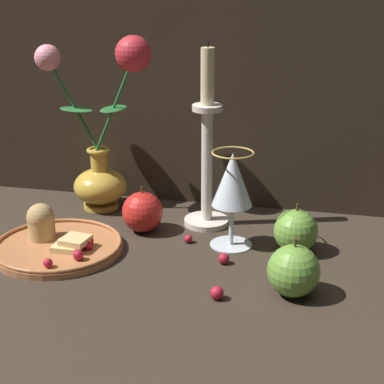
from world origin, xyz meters
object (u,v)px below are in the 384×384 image
apple_near_glass (142,212)px  candlestick (207,155)px  apple_beside_vase (296,231)px  plate_with_pastries (55,242)px  wine_glass (232,183)px  apple_at_table_edge (294,271)px  vase (102,145)px

apple_near_glass → candlestick: bearing=28.7°
apple_near_glass → apple_beside_vase: bearing=-5.5°
candlestick → apple_near_glass: candlestick is taller
plate_with_pastries → apple_near_glass: bearing=42.4°
plate_with_pastries → apple_near_glass: 0.16m
apple_near_glass → wine_glass: bearing=-8.6°
wine_glass → apple_at_table_edge: wine_glass is taller
apple_beside_vase → wine_glass: bearing=179.3°
apple_beside_vase → apple_near_glass: bearing=174.5°
wine_glass → apple_at_table_edge: size_ratio=1.86×
apple_beside_vase → candlestick: bearing=153.5°
vase → plate_with_pastries: vase is taller
plate_with_pastries → wine_glass: bearing=16.5°
wine_glass → apple_beside_vase: size_ratio=1.94×
wine_glass → apple_at_table_edge: 0.20m
vase → plate_with_pastries: size_ratio=1.55×
vase → apple_beside_vase: size_ratio=3.91×
wine_glass → apple_near_glass: 0.18m
wine_glass → apple_near_glass: wine_glass is taller
vase → apple_at_table_edge: bearing=-34.6°
apple_near_glass → apple_at_table_edge: bearing=-32.0°
vase → apple_at_table_edge: vase is taller
wine_glass → candlestick: size_ratio=0.50×
apple_beside_vase → apple_near_glass: 0.27m
plate_with_pastries → apple_at_table_edge: bearing=-9.4°
vase → wine_glass: bearing=-23.2°
plate_with_pastries → candlestick: (0.22, 0.16, 0.12)m
candlestick → apple_at_table_edge: (0.17, -0.23, -0.09)m
plate_with_pastries → apple_near_glass: size_ratio=2.54×
vase → candlestick: bearing=-9.1°
vase → candlestick: size_ratio=1.01×
apple_beside_vase → apple_at_table_edge: (0.01, -0.15, 0.00)m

